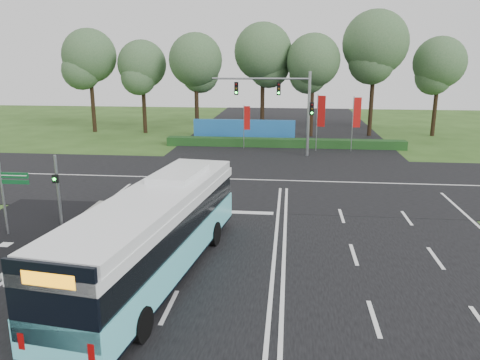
% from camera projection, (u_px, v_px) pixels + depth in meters
% --- Properties ---
extents(ground, '(120.00, 120.00, 0.00)m').
position_uv_depth(ground, '(275.00, 252.00, 19.89)').
color(ground, '#2D4B19').
rests_on(ground, ground).
extents(road_main, '(20.00, 120.00, 0.04)m').
position_uv_depth(road_main, '(275.00, 252.00, 19.89)').
color(road_main, black).
rests_on(road_main, ground).
extents(road_cross, '(120.00, 14.00, 0.05)m').
position_uv_depth(road_cross, '(281.00, 181.00, 31.43)').
color(road_cross, black).
rests_on(road_cross, ground).
extents(kerb_strip, '(0.25, 18.00, 0.12)m').
position_uv_depth(kerb_strip, '(10.00, 270.00, 18.03)').
color(kerb_strip, gray).
rests_on(kerb_strip, ground).
extents(city_bus, '(4.14, 12.59, 3.55)m').
position_uv_depth(city_bus, '(155.00, 233.00, 17.14)').
color(city_bus, '#68E5F1').
rests_on(city_bus, ground).
extents(pedestrian_signal, '(0.33, 0.42, 3.54)m').
position_uv_depth(pedestrian_signal, '(58.00, 188.00, 22.57)').
color(pedestrian_signal, gray).
rests_on(pedestrian_signal, ground).
extents(street_sign, '(1.37, 0.11, 3.50)m').
position_uv_depth(street_sign, '(9.00, 189.00, 21.23)').
color(street_sign, gray).
rests_on(street_sign, ground).
extents(banner_flag_left, '(0.58, 0.12, 3.97)m').
position_uv_depth(banner_flag_left, '(246.00, 120.00, 42.00)').
color(banner_flag_left, gray).
rests_on(banner_flag_left, ground).
extents(banner_flag_mid, '(0.70, 0.30, 5.02)m').
position_uv_depth(banner_flag_mid, '(320.00, 115.00, 40.60)').
color(banner_flag_mid, gray).
rests_on(banner_flag_mid, ground).
extents(banner_flag_right, '(0.71, 0.16, 4.86)m').
position_uv_depth(banner_flag_right, '(356.00, 116.00, 40.59)').
color(banner_flag_right, gray).
rests_on(banner_flag_right, ground).
extents(traffic_light_gantry, '(8.41, 0.28, 7.00)m').
position_uv_depth(traffic_light_gantry, '(287.00, 100.00, 38.42)').
color(traffic_light_gantry, gray).
rests_on(traffic_light_gantry, ground).
extents(hedge, '(22.00, 1.20, 0.80)m').
position_uv_depth(hedge, '(284.00, 143.00, 43.37)').
color(hedge, '#173D16').
rests_on(hedge, ground).
extents(blue_hoarding, '(10.00, 0.30, 2.20)m').
position_uv_depth(blue_hoarding, '(244.00, 131.00, 46.01)').
color(blue_hoarding, '#1F62AD').
rests_on(blue_hoarding, ground).
extents(eucalyptus_row, '(42.55, 8.06, 12.86)m').
position_uv_depth(eucalyptus_row, '(265.00, 55.00, 48.65)').
color(eucalyptus_row, black).
rests_on(eucalyptus_row, ground).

